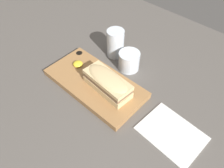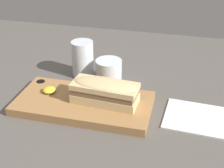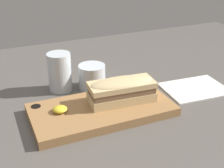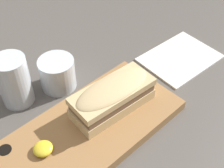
% 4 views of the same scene
% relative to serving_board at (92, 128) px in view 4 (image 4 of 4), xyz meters
% --- Properties ---
extents(dining_table, '(1.87, 1.20, 0.02)m').
position_rel_serving_board_xyz_m(dining_table, '(0.01, 0.05, -0.02)').
color(dining_table, '#56514C').
rests_on(dining_table, ground).
extents(serving_board, '(0.38, 0.19, 0.02)m').
position_rel_serving_board_xyz_m(serving_board, '(0.00, 0.00, 0.00)').
color(serving_board, '#9E7042').
rests_on(serving_board, dining_table).
extents(sandwich, '(0.19, 0.09, 0.07)m').
position_rel_serving_board_xyz_m(sandwich, '(0.06, 0.00, 0.05)').
color(sandwich, '#DBBC84').
rests_on(sandwich, serving_board).
extents(mustard_dollop, '(0.04, 0.04, 0.02)m').
position_rel_serving_board_xyz_m(mustard_dollop, '(-0.11, 0.02, 0.02)').
color(mustard_dollop, yellow).
rests_on(mustard_dollop, serving_board).
extents(water_glass, '(0.07, 0.07, 0.12)m').
position_rel_serving_board_xyz_m(water_glass, '(-0.06, 0.18, 0.04)').
color(water_glass, silver).
rests_on(water_glass, dining_table).
extents(wine_glass, '(0.08, 0.08, 0.08)m').
position_rel_serving_board_xyz_m(wine_glass, '(0.03, 0.16, 0.02)').
color(wine_glass, silver).
rests_on(wine_glass, dining_table).
extents(napkin, '(0.20, 0.16, 0.00)m').
position_rel_serving_board_xyz_m(napkin, '(0.32, 0.02, -0.01)').
color(napkin, white).
rests_on(napkin, dining_table).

